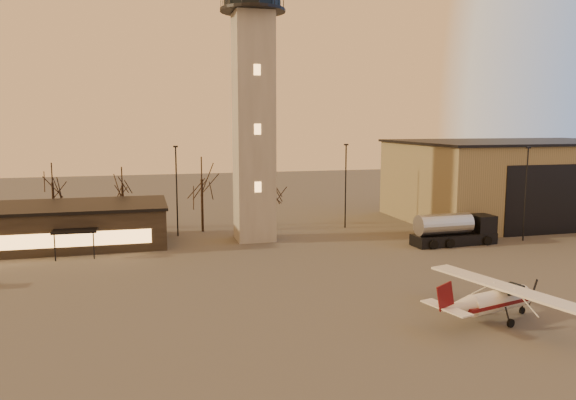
{
  "coord_description": "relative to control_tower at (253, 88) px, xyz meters",
  "views": [
    {
      "loc": [
        -11.76,
        -29.08,
        12.82
      ],
      "look_at": [
        -0.7,
        13.0,
        6.69
      ],
      "focal_mm": 35.0,
      "sensor_mm": 36.0,
      "label": 1
    }
  ],
  "objects": [
    {
      "name": "tree_row",
      "position": [
        -13.7,
        9.16,
        -10.39
      ],
      "size": [
        37.2,
        9.2,
        8.8
      ],
      "color": "black",
      "rests_on": "ground"
    },
    {
      "name": "fuel_truck",
      "position": [
        19.63,
        -7.82,
        -15.0
      ],
      "size": [
        9.12,
        3.28,
        3.34
      ],
      "rotation": [
        0.0,
        0.0,
        0.04
      ],
      "color": "black",
      "rests_on": "ground"
    },
    {
      "name": "light_poles",
      "position": [
        0.5,
        1.0,
        -10.92
      ],
      "size": [
        58.5,
        12.25,
        10.14
      ],
      "color": "black",
      "rests_on": "ground"
    },
    {
      "name": "terminal",
      "position": [
        -21.99,
        1.98,
        -14.17
      ],
      "size": [
        25.4,
        12.2,
        4.3
      ],
      "color": "black",
      "rests_on": "ground"
    },
    {
      "name": "ground",
      "position": [
        0.0,
        -30.0,
        -16.33
      ],
      "size": [
        220.0,
        220.0,
        0.0
      ],
      "primitive_type": "plane",
      "color": "#44423F",
      "rests_on": "ground"
    },
    {
      "name": "cessna_front",
      "position": [
        10.41,
        -28.64,
        -15.22
      ],
      "size": [
        9.41,
        11.72,
        3.24
      ],
      "rotation": [
        0.0,
        0.0,
        0.26
      ],
      "color": "silver",
      "rests_on": "ground"
    },
    {
      "name": "control_tower",
      "position": [
        0.0,
        0.0,
        0.0
      ],
      "size": [
        6.8,
        6.8,
        32.6
      ],
      "color": "gray",
      "rests_on": "ground"
    },
    {
      "name": "hangar",
      "position": [
        36.0,
        3.98,
        -11.17
      ],
      "size": [
        30.6,
        20.6,
        10.3
      ],
      "color": "#847756",
      "rests_on": "ground"
    }
  ]
}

